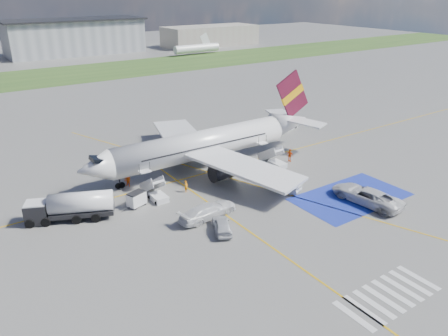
{
  "coord_description": "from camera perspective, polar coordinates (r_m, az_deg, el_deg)",
  "views": [
    {
      "loc": [
        -29.28,
        -34.27,
        23.48
      ],
      "look_at": [
        -2.24,
        5.18,
        3.5
      ],
      "focal_mm": 35.0,
      "sensor_mm": 36.0,
      "label": 1
    }
  ],
  "objects": [
    {
      "name": "crosswalk",
      "position": [
        39.64,
        20.63,
        -15.36
      ],
      "size": [
        9.0,
        4.0,
        0.01
      ],
      "color": "silver",
      "rests_on": "ground"
    },
    {
      "name": "airliner",
      "position": [
        60.67,
        -1.8,
        3.33
      ],
      "size": [
        36.81,
        32.95,
        11.92
      ],
      "color": "silver",
      "rests_on": "ground"
    },
    {
      "name": "crew_nose",
      "position": [
        56.31,
        -12.49,
        -1.5
      ],
      "size": [
        0.99,
        1.11,
        1.87
      ],
      "primitive_type": "imported",
      "rotation": [
        0.0,
        0.0,
        -1.19
      ],
      "color": "#EB560C",
      "rests_on": "ground"
    },
    {
      "name": "gpu_cart",
      "position": [
        51.26,
        -11.35,
        -4.09
      ],
      "size": [
        2.38,
        1.92,
        1.73
      ],
      "rotation": [
        0.0,
        0.0,
        0.34
      ],
      "color": "silver",
      "rests_on": "ground"
    },
    {
      "name": "airstairs_aft",
      "position": [
        61.92,
        6.75,
        0.85
      ],
      "size": [
        1.9,
        5.2,
        3.6
      ],
      "color": "silver",
      "rests_on": "ground"
    },
    {
      "name": "ground",
      "position": [
        50.82,
        5.41,
        -4.95
      ],
      "size": [
        400.0,
        400.0,
        0.0
      ],
      "primitive_type": "plane",
      "color": "#60605E",
      "rests_on": "ground"
    },
    {
      "name": "airstairs_fwd",
      "position": [
        52.54,
        -8.76,
        -3.4
      ],
      "size": [
        1.9,
        5.2,
        3.6
      ],
      "color": "silver",
      "rests_on": "ground"
    },
    {
      "name": "staging_box",
      "position": [
        54.87,
        16.21,
        -3.63
      ],
      "size": [
        14.0,
        8.0,
        0.01
      ],
      "primitive_type": "cube",
      "color": "#1A2C9D",
      "rests_on": "ground"
    },
    {
      "name": "van_white_a",
      "position": [
        53.45,
        18.16,
        -3.14
      ],
      "size": [
        3.61,
        6.8,
        2.46
      ],
      "primitive_type": "imported",
      "rotation": [
        0.0,
        0.0,
        3.23
      ],
      "color": "silver",
      "rests_on": "ground"
    },
    {
      "name": "car_silver_b",
      "position": [
        54.46,
        7.66,
        -2.2
      ],
      "size": [
        3.14,
        4.87,
        1.52
      ],
      "primitive_type": "imported",
      "rotation": [
        0.0,
        0.0,
        3.51
      ],
      "color": "#ABAEB3",
      "rests_on": "ground"
    },
    {
      "name": "belt_loader",
      "position": [
        78.18,
        8.09,
        5.26
      ],
      "size": [
        5.34,
        2.61,
        1.55
      ],
      "rotation": [
        0.0,
        0.0,
        0.16
      ],
      "color": "silver",
      "rests_on": "ground"
    },
    {
      "name": "car_silver_a",
      "position": [
        45.31,
        -0.26,
        -7.47
      ],
      "size": [
        3.35,
        4.58,
        1.45
      ],
      "primitive_type": "imported",
      "rotation": [
        0.0,
        0.0,
        2.7
      ],
      "color": "silver",
      "rests_on": "ground"
    },
    {
      "name": "taxiway_line_main",
      "position": [
        59.57,
        -1.94,
        -0.54
      ],
      "size": [
        120.0,
        0.2,
        0.01
      ],
      "primitive_type": "cube",
      "color": "gold",
      "rests_on": "ground"
    },
    {
      "name": "fuel_tanker",
      "position": [
        50.05,
        -19.37,
        -5.02
      ],
      "size": [
        9.26,
        5.9,
        3.1
      ],
      "rotation": [
        0.0,
        0.0,
        -0.42
      ],
      "color": "black",
      "rests_on": "ground"
    },
    {
      "name": "crew_aft",
      "position": [
        63.57,
        8.6,
        1.65
      ],
      "size": [
        0.72,
        1.19,
        1.89
      ],
      "primitive_type": "imported",
      "rotation": [
        0.0,
        0.0,
        1.82
      ],
      "color": "#DF510B",
      "rests_on": "ground"
    },
    {
      "name": "taxiway_line_cross",
      "position": [
        41.59,
        8.92,
        -12.01
      ],
      "size": [
        0.2,
        60.0,
        0.01
      ],
      "primitive_type": "cube",
      "color": "gold",
      "rests_on": "ground"
    },
    {
      "name": "van_white_b",
      "position": [
        47.81,
        -2.09,
        -5.31
      ],
      "size": [
        5.63,
        2.85,
        2.12
      ],
      "primitive_type": "imported",
      "rotation": [
        0.0,
        0.0,
        1.69
      ],
      "color": "silver",
      "rests_on": "ground"
    },
    {
      "name": "crew_fwd",
      "position": [
        53.83,
        -4.97,
        -2.38
      ],
      "size": [
        0.66,
        0.62,
        1.52
      ],
      "primitive_type": "imported",
      "rotation": [
        0.0,
        0.0,
        0.62
      ],
      "color": "orange",
      "rests_on": "ground"
    },
    {
      "name": "grass_strip",
      "position": [
        134.6,
        -21.75,
        11.06
      ],
      "size": [
        400.0,
        30.0,
        0.01
      ],
      "primitive_type": "cube",
      "color": "#2D4C1E",
      "rests_on": "ground"
    },
    {
      "name": "terminal_centre",
      "position": [
        177.16,
        -18.85,
        15.87
      ],
      "size": [
        48.0,
        18.0,
        12.0
      ],
      "primitive_type": "cube",
      "color": "gray",
      "rests_on": "ground"
    },
    {
      "name": "terminal_east",
      "position": [
        193.87,
        -1.78,
        16.9
      ],
      "size": [
        40.0,
        16.0,
        8.0
      ],
      "primitive_type": "cube",
      "color": "gray",
      "rests_on": "ground"
    },
    {
      "name": "taxiway_line_diag",
      "position": [
        59.57,
        -1.94,
        -0.54
      ],
      "size": [
        20.71,
        56.45,
        0.01
      ],
      "primitive_type": "cube",
      "rotation": [
        0.0,
        0.0,
        0.35
      ],
      "color": "gold",
      "rests_on": "ground"
    }
  ]
}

